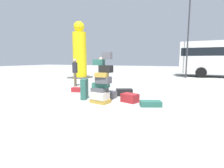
{
  "coord_description": "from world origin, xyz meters",
  "views": [
    {
      "loc": [
        2.57,
        -5.36,
        1.53
      ],
      "look_at": [
        -0.27,
        1.17,
        0.55
      ],
      "focal_mm": 28.06,
      "sensor_mm": 36.0,
      "label": 1
    }
  ],
  "objects_px": {
    "person_tourist_with_camera": "(75,70)",
    "lamp_post": "(189,25)",
    "suitcase_black_white_trunk": "(124,92)",
    "yellow_dummy_statue": "(80,53)",
    "suitcase_teal_upright_blue": "(84,89)",
    "person_bearded_onlooker": "(101,71)",
    "suitcase_charcoal_foreground_near": "(109,94)",
    "suitcase_maroon_right_side": "(80,90)",
    "suitcase_teal_behind_tower": "(151,104)",
    "suitcase_maroon_left_side": "(130,98)",
    "suitcase_tower": "(102,84)"
  },
  "relations": [
    {
      "from": "person_tourist_with_camera",
      "to": "lamp_post",
      "type": "bearing_deg",
      "value": 114.25
    },
    {
      "from": "suitcase_teal_upright_blue",
      "to": "person_bearded_onlooker",
      "type": "relative_size",
      "value": 0.48
    },
    {
      "from": "suitcase_teal_upright_blue",
      "to": "person_tourist_with_camera",
      "type": "height_order",
      "value": "person_tourist_with_camera"
    },
    {
      "from": "suitcase_teal_behind_tower",
      "to": "suitcase_black_white_trunk",
      "type": "xyz_separation_m",
      "value": [
        -1.41,
        1.33,
        0.05
      ]
    },
    {
      "from": "suitcase_maroon_right_side",
      "to": "person_tourist_with_camera",
      "type": "bearing_deg",
      "value": 117.89
    },
    {
      "from": "person_tourist_with_camera",
      "to": "person_bearded_onlooker",
      "type": "bearing_deg",
      "value": 36.72
    },
    {
      "from": "suitcase_teal_behind_tower",
      "to": "yellow_dummy_statue",
      "type": "xyz_separation_m",
      "value": [
        -7.42,
        6.98,
        2.02
      ]
    },
    {
      "from": "suitcase_charcoal_foreground_near",
      "to": "suitcase_teal_upright_blue",
      "type": "height_order",
      "value": "suitcase_teal_upright_blue"
    },
    {
      "from": "person_bearded_onlooker",
      "to": "yellow_dummy_statue",
      "type": "xyz_separation_m",
      "value": [
        -4.69,
        5.2,
        1.12
      ]
    },
    {
      "from": "suitcase_tower",
      "to": "suitcase_black_white_trunk",
      "type": "xyz_separation_m",
      "value": [
        0.31,
        1.53,
        -0.55
      ]
    },
    {
      "from": "suitcase_maroon_left_side",
      "to": "person_tourist_with_camera",
      "type": "relative_size",
      "value": 0.36
    },
    {
      "from": "suitcase_charcoal_foreground_near",
      "to": "person_tourist_with_camera",
      "type": "bearing_deg",
      "value": 157.21
    },
    {
      "from": "suitcase_teal_upright_blue",
      "to": "suitcase_black_white_trunk",
      "type": "bearing_deg",
      "value": 33.01
    },
    {
      "from": "suitcase_teal_upright_blue",
      "to": "person_tourist_with_camera",
      "type": "distance_m",
      "value": 3.71
    },
    {
      "from": "suitcase_black_white_trunk",
      "to": "suitcase_maroon_left_side",
      "type": "relative_size",
      "value": 1.22
    },
    {
      "from": "suitcase_teal_upright_blue",
      "to": "person_bearded_onlooker",
      "type": "distance_m",
      "value": 1.86
    },
    {
      "from": "suitcase_teal_behind_tower",
      "to": "suitcase_maroon_left_side",
      "type": "height_order",
      "value": "suitcase_maroon_left_side"
    },
    {
      "from": "suitcase_black_white_trunk",
      "to": "suitcase_maroon_left_side",
      "type": "height_order",
      "value": "suitcase_maroon_left_side"
    },
    {
      "from": "person_bearded_onlooker",
      "to": "yellow_dummy_statue",
      "type": "distance_m",
      "value": 7.09
    },
    {
      "from": "person_tourist_with_camera",
      "to": "yellow_dummy_statue",
      "type": "xyz_separation_m",
      "value": [
        -2.44,
        4.17,
        1.15
      ]
    },
    {
      "from": "person_bearded_onlooker",
      "to": "person_tourist_with_camera",
      "type": "distance_m",
      "value": 2.47
    },
    {
      "from": "suitcase_black_white_trunk",
      "to": "person_tourist_with_camera",
      "type": "bearing_deg",
      "value": 133.04
    },
    {
      "from": "person_tourist_with_camera",
      "to": "suitcase_teal_behind_tower",
      "type": "bearing_deg",
      "value": 31.87
    },
    {
      "from": "suitcase_teal_behind_tower",
      "to": "yellow_dummy_statue",
      "type": "height_order",
      "value": "yellow_dummy_statue"
    },
    {
      "from": "suitcase_maroon_right_side",
      "to": "suitcase_teal_upright_blue",
      "type": "xyz_separation_m",
      "value": [
        1.08,
        -1.27,
        0.29
      ]
    },
    {
      "from": "suitcase_teal_behind_tower",
      "to": "suitcase_tower",
      "type": "bearing_deg",
      "value": 164.08
    },
    {
      "from": "suitcase_black_white_trunk",
      "to": "suitcase_tower",
      "type": "bearing_deg",
      "value": -126.09
    },
    {
      "from": "suitcase_charcoal_foreground_near",
      "to": "suitcase_teal_upright_blue",
      "type": "relative_size",
      "value": 0.7
    },
    {
      "from": "suitcase_tower",
      "to": "person_bearded_onlooker",
      "type": "bearing_deg",
      "value": 117.12
    },
    {
      "from": "suitcase_maroon_right_side",
      "to": "lamp_post",
      "type": "relative_size",
      "value": 0.11
    },
    {
      "from": "suitcase_tower",
      "to": "suitcase_black_white_trunk",
      "type": "bearing_deg",
      "value": 78.42
    },
    {
      "from": "suitcase_maroon_right_side",
      "to": "suitcase_teal_behind_tower",
      "type": "bearing_deg",
      "value": -32.33
    },
    {
      "from": "person_tourist_with_camera",
      "to": "lamp_post",
      "type": "xyz_separation_m",
      "value": [
        5.92,
        7.87,
        3.49
      ]
    },
    {
      "from": "suitcase_teal_upright_blue",
      "to": "lamp_post",
      "type": "height_order",
      "value": "lamp_post"
    },
    {
      "from": "yellow_dummy_statue",
      "to": "suitcase_teal_upright_blue",
      "type": "bearing_deg",
      "value": -55.19
    },
    {
      "from": "suitcase_maroon_right_side",
      "to": "person_bearded_onlooker",
      "type": "height_order",
      "value": "person_bearded_onlooker"
    },
    {
      "from": "person_tourist_with_camera",
      "to": "lamp_post",
      "type": "relative_size",
      "value": 0.23
    },
    {
      "from": "suitcase_maroon_left_side",
      "to": "suitcase_black_white_trunk",
      "type": "bearing_deg",
      "value": 138.7
    },
    {
      "from": "suitcase_teal_behind_tower",
      "to": "lamp_post",
      "type": "distance_m",
      "value": 11.57
    },
    {
      "from": "suitcase_teal_behind_tower",
      "to": "person_bearded_onlooker",
      "type": "distance_m",
      "value": 3.39
    },
    {
      "from": "lamp_post",
      "to": "suitcase_charcoal_foreground_near",
      "type": "bearing_deg",
      "value": -105.38
    },
    {
      "from": "lamp_post",
      "to": "suitcase_tower",
      "type": "bearing_deg",
      "value": -103.73
    },
    {
      "from": "suitcase_black_white_trunk",
      "to": "suitcase_maroon_left_side",
      "type": "distance_m",
      "value": 1.2
    },
    {
      "from": "suitcase_charcoal_foreground_near",
      "to": "suitcase_maroon_right_side",
      "type": "distance_m",
      "value": 1.96
    },
    {
      "from": "suitcase_black_white_trunk",
      "to": "yellow_dummy_statue",
      "type": "bearing_deg",
      "value": 112.29
    },
    {
      "from": "suitcase_maroon_right_side",
      "to": "suitcase_teal_behind_tower",
      "type": "relative_size",
      "value": 1.09
    },
    {
      "from": "suitcase_maroon_right_side",
      "to": "suitcase_charcoal_foreground_near",
      "type": "bearing_deg",
      "value": -32.52
    },
    {
      "from": "suitcase_teal_behind_tower",
      "to": "suitcase_black_white_trunk",
      "type": "bearing_deg",
      "value": 113.9
    },
    {
      "from": "suitcase_teal_behind_tower",
      "to": "suitcase_maroon_left_side",
      "type": "bearing_deg",
      "value": 137.9
    },
    {
      "from": "suitcase_teal_behind_tower",
      "to": "suitcase_teal_upright_blue",
      "type": "distance_m",
      "value": 2.61
    }
  ]
}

